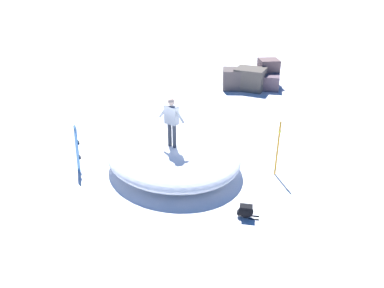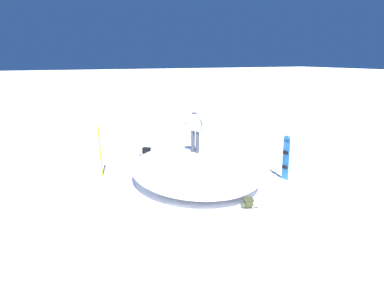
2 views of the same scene
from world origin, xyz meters
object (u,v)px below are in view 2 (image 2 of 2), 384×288
at_px(snowboard_primary_upright, 286,157).
at_px(snowboarder_standing, 195,126).
at_px(backpack_far, 147,152).
at_px(trail_marker_pole, 100,150).
at_px(backpack_near, 248,203).

bearing_deg(snowboard_primary_upright, snowboarder_standing, -26.56).
relative_size(snowboard_primary_upright, backpack_far, 2.62).
height_order(backpack_far, trail_marker_pole, trail_marker_pole).
bearing_deg(backpack_near, trail_marker_pole, -49.12).
height_order(snowboarder_standing, snowboard_primary_upright, snowboarder_standing).
bearing_deg(backpack_near, snowboard_primary_upright, -153.04).
distance_m(snowboarder_standing, trail_marker_pole, 3.76).
xyz_separation_m(snowboarder_standing, backpack_far, (1.02, -3.28, -1.84)).
xyz_separation_m(snowboarder_standing, snowboard_primary_upright, (-3.03, 1.51, -1.14)).
bearing_deg(snowboard_primary_upright, backpack_near, 26.96).
relative_size(snowboard_primary_upright, trail_marker_pole, 0.86).
distance_m(snowboarder_standing, snowboard_primary_upright, 3.57).
bearing_deg(backpack_far, backpack_near, 104.35).
relative_size(backpack_far, trail_marker_pole, 0.33).
distance_m(backpack_near, trail_marker_pole, 5.86).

